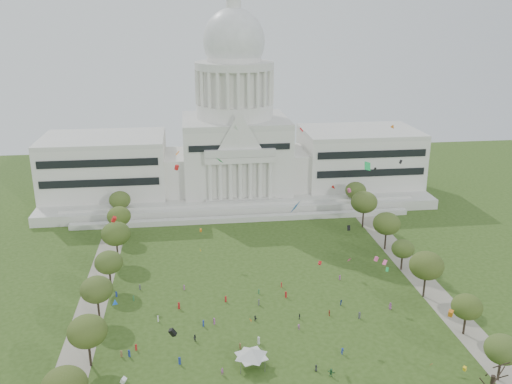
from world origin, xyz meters
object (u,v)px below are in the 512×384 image
(capitol, at_px, (235,146))
(event_tent, at_px, (251,352))
(big_bare_tree, at_px, (494,373))
(person_0, at_px, (390,306))

(capitol, bearing_deg, event_tent, -93.72)
(big_bare_tree, xyz_separation_m, event_tent, (-45.87, 20.32, -5.13))
(event_tent, bearing_deg, big_bare_tree, -23.89)
(person_0, bearing_deg, big_bare_tree, -38.81)
(big_bare_tree, relative_size, event_tent, 1.24)
(big_bare_tree, bearing_deg, capitol, 105.02)
(capitol, height_order, big_bare_tree, capitol)
(big_bare_tree, bearing_deg, event_tent, 156.11)
(event_tent, relative_size, person_0, 5.23)
(capitol, bearing_deg, big_bare_tree, -74.98)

